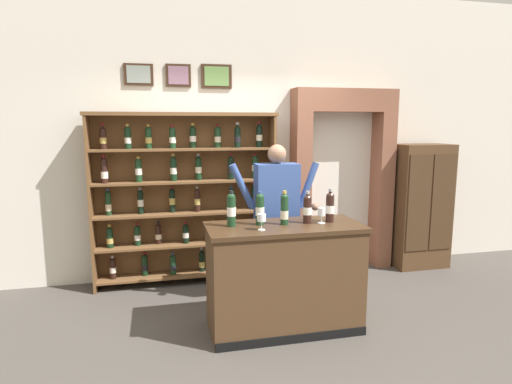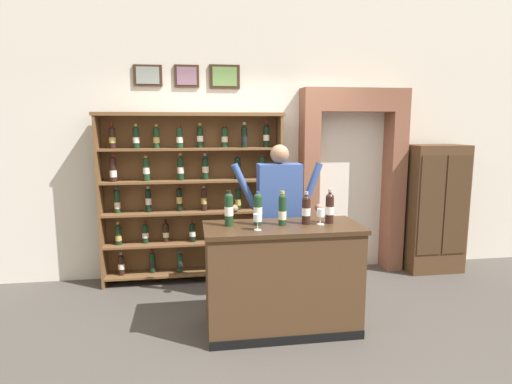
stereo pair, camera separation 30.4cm
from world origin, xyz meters
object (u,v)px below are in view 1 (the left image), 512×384
(side_cabinet, at_px, (420,206))
(tasting_bottle_super_tuscan, at_px, (260,208))
(tasting_counter, at_px, (284,277))
(wine_glass_left, at_px, (261,218))
(tasting_bottle_vin_santo, at_px, (231,209))
(wine_glass_center, at_px, (322,213))
(wine_shelf, at_px, (185,193))
(tasting_bottle_brunello, at_px, (330,206))
(tasting_bottle_riserva, at_px, (284,209))
(shopkeeper, at_px, (277,206))
(tasting_bottle_chianti, at_px, (307,208))

(side_cabinet, relative_size, tasting_bottle_super_tuscan, 5.33)
(tasting_counter, height_order, wine_glass_left, wine_glass_left)
(tasting_bottle_vin_santo, height_order, wine_glass_left, tasting_bottle_vin_santo)
(wine_glass_center, bearing_deg, wine_shelf, 128.18)
(tasting_counter, bearing_deg, tasting_bottle_brunello, 3.70)
(tasting_bottle_vin_santo, xyz_separation_m, tasting_bottle_riserva, (0.48, -0.04, -0.02))
(wine_shelf, bearing_deg, shopkeeper, -43.51)
(side_cabinet, distance_m, tasting_bottle_vin_santo, 3.04)
(tasting_counter, xyz_separation_m, wine_glass_center, (0.35, -0.01, 0.59))
(shopkeeper, bearing_deg, side_cabinet, 18.46)
(wine_shelf, xyz_separation_m, side_cabinet, (3.05, -0.10, -0.26))
(side_cabinet, bearing_deg, tasting_counter, -149.83)
(side_cabinet, height_order, tasting_bottle_riserva, side_cabinet)
(tasting_bottle_chianti, bearing_deg, wine_glass_center, -16.84)
(side_cabinet, distance_m, tasting_bottle_super_tuscan, 2.80)
(wine_glass_center, bearing_deg, tasting_counter, 177.90)
(shopkeeper, height_order, wine_glass_center, shopkeeper)
(tasting_bottle_brunello, bearing_deg, tasting_bottle_super_tuscan, 177.41)
(tasting_counter, height_order, tasting_bottle_chianti, tasting_bottle_chianti)
(wine_shelf, xyz_separation_m, tasting_bottle_riserva, (0.79, -1.41, 0.05))
(side_cabinet, xyz_separation_m, tasting_bottle_riserva, (-2.27, -1.30, 0.32))
(tasting_bottle_super_tuscan, xyz_separation_m, tasting_bottle_chianti, (0.44, -0.03, -0.01))
(wine_shelf, distance_m, side_cabinet, 3.07)
(wine_shelf, height_order, tasting_counter, wine_shelf)
(tasting_bottle_vin_santo, height_order, tasting_bottle_chianti, tasting_bottle_vin_santo)
(tasting_counter, distance_m, tasting_bottle_vin_santo, 0.81)
(tasting_bottle_super_tuscan, height_order, tasting_bottle_brunello, tasting_bottle_brunello)
(wine_shelf, relative_size, shopkeeper, 1.28)
(shopkeeper, relative_size, wine_glass_center, 11.64)
(wine_shelf, bearing_deg, wine_glass_left, -70.97)
(wine_shelf, distance_m, shopkeeper, 1.21)
(wine_shelf, height_order, shopkeeper, wine_shelf)
(side_cabinet, xyz_separation_m, tasting_bottle_vin_santo, (-2.74, -1.26, 0.33))
(tasting_bottle_super_tuscan, xyz_separation_m, tasting_bottle_brunello, (0.66, -0.03, -0.00))
(wine_shelf, relative_size, wine_glass_center, 14.95)
(shopkeeper, height_order, tasting_bottle_chianti, shopkeeper)
(tasting_bottle_vin_santo, relative_size, tasting_bottle_super_tuscan, 1.05)
(tasting_bottle_super_tuscan, bearing_deg, tasting_bottle_vin_santo, 179.72)
(wine_shelf, xyz_separation_m, wine_glass_left, (0.54, -1.55, 0.01))
(side_cabinet, distance_m, shopkeeper, 2.31)
(tasting_bottle_vin_santo, height_order, tasting_bottle_brunello, tasting_bottle_vin_santo)
(wine_glass_left, bearing_deg, tasting_bottle_brunello, 13.05)
(wine_shelf, height_order, tasting_bottle_super_tuscan, wine_shelf)
(side_cabinet, height_order, tasting_counter, side_cabinet)
(tasting_bottle_riserva, xyz_separation_m, wine_glass_left, (-0.25, -0.15, -0.04))
(tasting_counter, height_order, wine_glass_center, wine_glass_center)
(tasting_bottle_brunello, bearing_deg, tasting_bottle_riserva, -178.60)
(tasting_counter, distance_m, shopkeeper, 0.82)
(wine_glass_left, bearing_deg, wine_glass_center, 11.33)
(tasting_bottle_vin_santo, relative_size, tasting_bottle_brunello, 1.02)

